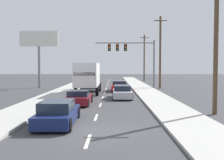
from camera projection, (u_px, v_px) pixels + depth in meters
The scene contains 14 objects.
ground_plane at pixel (106, 88), 37.30m from camera, with size 140.00×140.00×0.00m, color #3D3D3F.
sidewalk_right at pixel (146, 91), 32.28m from camera, with size 2.92×80.00×0.14m, color #B2AFA8.
sidewalk_left at pixel (65, 90), 32.33m from camera, with size 2.92×80.00×0.14m, color #B2AFA8.
lane_markings at pixel (105, 91), 33.04m from camera, with size 0.14×57.00×0.01m.
box_truck at pixel (88, 76), 29.16m from camera, with size 2.54×7.93×3.40m.
car_maroon at pixel (79, 98), 20.86m from camera, with size 1.94×4.06×1.14m.
car_navy at pixel (58, 113), 13.62m from camera, with size 1.92×4.54×1.27m.
car_red at pixel (119, 86), 32.24m from camera, with size 2.01×4.72×1.29m.
car_silver at pixel (122, 92), 24.96m from camera, with size 1.84×4.37×1.24m.
traffic_signal_mast at pixel (127, 51), 37.06m from camera, with size 8.42×0.69×6.81m.
utility_pole_near at pixel (216, 48), 16.31m from camera, with size 1.80×0.28×8.10m.
utility_pole_mid at pixel (160, 52), 36.16m from camera, with size 1.80×0.28×9.95m.
utility_pole_far at pixel (144, 57), 54.58m from camera, with size 1.80×0.28×9.67m.
roadside_billboard at pixel (39, 46), 37.29m from camera, with size 5.47×0.36×8.11m.
Camera 1 is at (1.04, -12.19, 3.00)m, focal length 41.94 mm.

